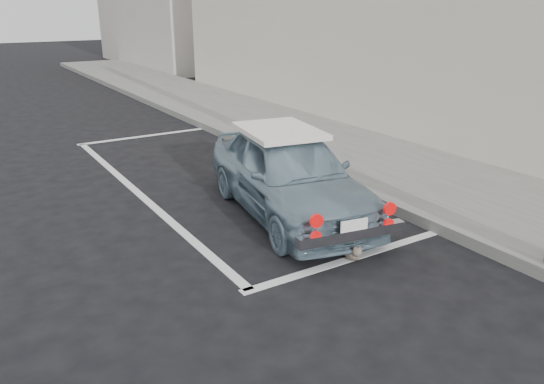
{
  "coord_description": "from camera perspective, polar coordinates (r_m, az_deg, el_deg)",
  "views": [
    {
      "loc": [
        -3.23,
        -4.64,
        2.76
      ],
      "look_at": [
        -0.23,
        0.14,
        0.75
      ],
      "focal_mm": 35.0,
      "sensor_mm": 36.0,
      "label": 1
    }
  ],
  "objects": [
    {
      "name": "ground",
      "position": [
        6.29,
        2.47,
        -6.42
      ],
      "size": [
        80.0,
        80.0,
        0.0
      ],
      "primitive_type": "plane",
      "color": "black",
      "rests_on": "ground"
    },
    {
      "name": "pline_front",
      "position": [
        12.07,
        -13.27,
        5.91
      ],
      "size": [
        3.0,
        0.12,
        0.01
      ],
      "primitive_type": "cube",
      "color": "silver",
      "rests_on": "ground"
    },
    {
      "name": "cat",
      "position": [
        6.13,
        8.7,
        -6.31
      ],
      "size": [
        0.27,
        0.41,
        0.23
      ],
      "rotation": [
        0.0,
        0.0,
        -0.32
      ],
      "color": "#79685C",
      "rests_on": "ground"
    },
    {
      "name": "sidewalk",
      "position": [
        9.63,
        11.53,
        3.03
      ],
      "size": [
        2.8,
        40.0,
        0.15
      ],
      "primitive_type": "cube",
      "color": "slate",
      "rests_on": "ground"
    },
    {
      "name": "pline_side",
      "position": [
        8.45,
        -14.28,
        -0.03
      ],
      "size": [
        0.12,
        7.0,
        0.01
      ],
      "primitive_type": "cube",
      "color": "silver",
      "rests_on": "ground"
    },
    {
      "name": "pline_rear",
      "position": [
        6.22,
        8.94,
        -6.96
      ],
      "size": [
        3.0,
        0.12,
        0.01
      ],
      "primitive_type": "cube",
      "color": "silver",
      "rests_on": "ground"
    },
    {
      "name": "retro_coupe",
      "position": [
        7.18,
        1.86,
        2.05
      ],
      "size": [
        1.93,
        3.62,
        1.17
      ],
      "rotation": [
        0.0,
        0.0,
        -0.17
      ],
      "color": "gray",
      "rests_on": "ground"
    }
  ]
}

